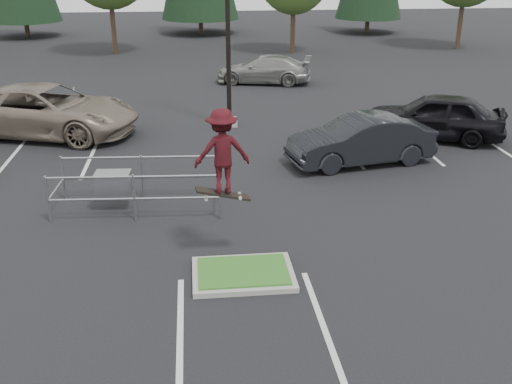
{
  "coord_description": "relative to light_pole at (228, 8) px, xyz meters",
  "views": [
    {
      "loc": [
        -0.94,
        -11.34,
        6.64
      ],
      "look_at": [
        0.44,
        1.5,
        1.37
      ],
      "focal_mm": 42.0,
      "sensor_mm": 36.0,
      "label": 1
    }
  ],
  "objects": [
    {
      "name": "cart_corral",
      "position": [
        -3.51,
        -7.97,
        -3.76
      ],
      "size": [
        4.59,
        1.89,
        1.28
      ],
      "rotation": [
        0.0,
        0.0,
        -0.06
      ],
      "color": "gray",
      "rests_on": "ground"
    },
    {
      "name": "car_l_tan",
      "position": [
        -7.0,
        -0.5,
        -3.61
      ],
      "size": [
        7.49,
        5.05,
        1.91
      ],
      "primitive_type": "imported",
      "rotation": [
        0.0,
        0.0,
        1.27
      ],
      "color": "gray",
      "rests_on": "ground"
    },
    {
      "name": "skateboarder",
      "position": [
        -0.85,
        -11.0,
        -2.01
      ],
      "size": [
        1.3,
        0.85,
        2.12
      ],
      "rotation": [
        0.0,
        0.0,
        3.26
      ],
      "color": "black",
      "rests_on": "ground"
    },
    {
      "name": "stall_lines",
      "position": [
        -1.85,
        -5.98,
        -4.56
      ],
      "size": [
        22.62,
        17.6,
        0.01
      ],
      "color": "silver",
      "rests_on": "ground"
    },
    {
      "name": "grass_median",
      "position": [
        -0.5,
        -12.0,
        -4.48
      ],
      "size": [
        2.2,
        1.6,
        0.16
      ],
      "color": "#9C9991",
      "rests_on": "ground"
    },
    {
      "name": "car_r_charc",
      "position": [
        4.0,
        -5.0,
        -3.77
      ],
      "size": [
        5.03,
        2.57,
        1.58
      ],
      "primitive_type": "imported",
      "rotation": [
        0.0,
        0.0,
        4.91
      ],
      "color": "black",
      "rests_on": "ground"
    },
    {
      "name": "car_r_black",
      "position": [
        7.5,
        -2.56,
        -3.69
      ],
      "size": [
        5.47,
        3.87,
        1.73
      ],
      "primitive_type": "imported",
      "rotation": [
        0.0,
        0.0,
        4.31
      ],
      "color": "black",
      "rests_on": "ground"
    },
    {
      "name": "light_pole",
      "position": [
        0.0,
        0.0,
        0.0
      ],
      "size": [
        0.7,
        0.6,
        10.12
      ],
      "color": "#9C9991",
      "rests_on": "ground"
    },
    {
      "name": "car_far_silver",
      "position": [
        2.42,
        8.07,
        -3.84
      ],
      "size": [
        5.29,
        3.18,
        1.43
      ],
      "primitive_type": "imported",
      "rotation": [
        0.0,
        0.0,
        4.46
      ],
      "color": "gray",
      "rests_on": "ground"
    },
    {
      "name": "ground",
      "position": [
        -0.5,
        -12.0,
        -4.56
      ],
      "size": [
        120.0,
        120.0,
        0.0
      ],
      "primitive_type": "plane",
      "color": "black",
      "rests_on": "ground"
    }
  ]
}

